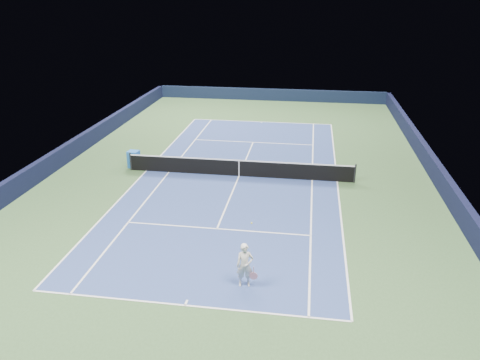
# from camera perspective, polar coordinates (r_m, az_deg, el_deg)

# --- Properties ---
(ground) EXTENTS (40.00, 40.00, 0.00)m
(ground) POSITION_cam_1_polar(r_m,az_deg,el_deg) (26.55, -0.12, 0.48)
(ground) COLOR #33522D
(ground) RESTS_ON ground
(wall_far) EXTENTS (22.00, 0.35, 1.10)m
(wall_far) POSITION_cam_1_polar(r_m,az_deg,el_deg) (45.32, 3.77, 10.34)
(wall_far) COLOR black
(wall_far) RESTS_ON ground
(wall_right) EXTENTS (0.35, 40.00, 1.10)m
(wall_right) POSITION_cam_1_polar(r_m,az_deg,el_deg) (27.01, 23.21, 0.25)
(wall_right) COLOR black
(wall_right) RESTS_ON ground
(wall_left) EXTENTS (0.35, 40.00, 1.10)m
(wall_left) POSITION_cam_1_polar(r_m,az_deg,el_deg) (29.88, -21.12, 2.59)
(wall_left) COLOR black
(wall_left) RESTS_ON ground
(court_surface) EXTENTS (10.97, 23.77, 0.01)m
(court_surface) POSITION_cam_1_polar(r_m,az_deg,el_deg) (26.54, -0.12, 0.49)
(court_surface) COLOR navy
(court_surface) RESTS_ON ground
(baseline_far) EXTENTS (10.97, 0.08, 0.00)m
(baseline_far) POSITION_cam_1_polar(r_m,az_deg,el_deg) (37.75, 2.65, 7.10)
(baseline_far) COLOR white
(baseline_far) RESTS_ON ground
(baseline_near) EXTENTS (10.97, 0.08, 0.00)m
(baseline_near) POSITION_cam_1_polar(r_m,az_deg,el_deg) (16.32, -6.72, -14.93)
(baseline_near) COLOR white
(baseline_near) RESTS_ON ground
(sideline_doubles_right) EXTENTS (0.08, 23.77, 0.00)m
(sideline_doubles_right) POSITION_cam_1_polar(r_m,az_deg,el_deg) (26.33, 11.76, -0.17)
(sideline_doubles_right) COLOR white
(sideline_doubles_right) RESTS_ON ground
(sideline_doubles_left) EXTENTS (0.08, 23.77, 0.00)m
(sideline_doubles_left) POSITION_cam_1_polar(r_m,az_deg,el_deg) (27.85, -11.34, 1.12)
(sideline_doubles_left) COLOR white
(sideline_doubles_left) RESTS_ON ground
(sideline_singles_right) EXTENTS (0.08, 23.77, 0.00)m
(sideline_singles_right) POSITION_cam_1_polar(r_m,az_deg,el_deg) (26.28, 8.78, -0.01)
(sideline_singles_right) COLOR white
(sideline_singles_right) RESTS_ON ground
(sideline_singles_left) EXTENTS (0.08, 23.77, 0.00)m
(sideline_singles_left) POSITION_cam_1_polar(r_m,az_deg,el_deg) (27.43, -8.65, 0.97)
(sideline_singles_left) COLOR white
(sideline_singles_left) RESTS_ON ground
(service_line_far) EXTENTS (8.23, 0.08, 0.00)m
(service_line_far) POSITION_cam_1_polar(r_m,az_deg,el_deg) (32.52, 1.61, 4.62)
(service_line_far) COLOR white
(service_line_far) RESTS_ON ground
(service_line_near) EXTENTS (8.23, 0.08, 0.00)m
(service_line_near) POSITION_cam_1_polar(r_m,az_deg,el_deg) (20.82, -2.82, -5.95)
(service_line_near) COLOR white
(service_line_near) RESTS_ON ground
(center_service_line) EXTENTS (0.08, 12.80, 0.00)m
(center_service_line) POSITION_cam_1_polar(r_m,az_deg,el_deg) (26.54, -0.12, 0.50)
(center_service_line) COLOR white
(center_service_line) RESTS_ON ground
(center_mark_far) EXTENTS (0.08, 0.30, 0.00)m
(center_mark_far) POSITION_cam_1_polar(r_m,az_deg,el_deg) (37.61, 2.63, 7.05)
(center_mark_far) COLOR white
(center_mark_far) RESTS_ON ground
(center_mark_near) EXTENTS (0.08, 0.30, 0.00)m
(center_mark_near) POSITION_cam_1_polar(r_m,az_deg,el_deg) (16.44, -6.58, -14.62)
(center_mark_near) COLOR white
(center_mark_near) RESTS_ON ground
(tennis_net) EXTENTS (12.90, 0.10, 1.07)m
(tennis_net) POSITION_cam_1_polar(r_m,az_deg,el_deg) (26.36, -0.12, 1.50)
(tennis_net) COLOR black
(tennis_net) RESTS_ON ground
(sponsor_cube) EXTENTS (0.67, 0.62, 1.01)m
(sponsor_cube) POSITION_cam_1_polar(r_m,az_deg,el_deg) (28.44, -12.81, 2.50)
(sponsor_cube) COLOR blue
(sponsor_cube) RESTS_ON ground
(tennis_player) EXTENTS (0.80, 1.29, 2.02)m
(tennis_player) POSITION_cam_1_polar(r_m,az_deg,el_deg) (16.70, 0.60, -10.37)
(tennis_player) COLOR silver
(tennis_player) RESTS_ON ground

